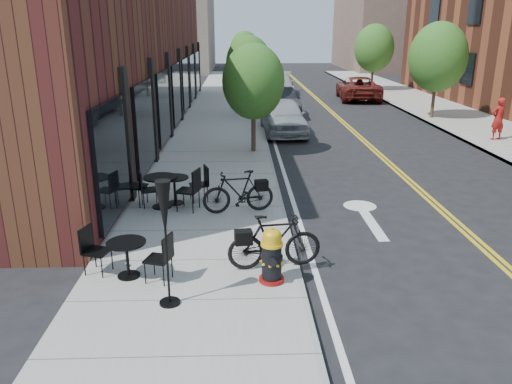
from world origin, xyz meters
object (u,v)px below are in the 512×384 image
object	(u,v)px
bistro_set_c	(161,187)
parked_car_far	(358,88)
patio_umbrella	(165,217)
parked_car_a	(283,116)
parked_car_c	(279,84)
fire_hydrant	(272,256)
bistro_set_b	(175,186)
pedestrian	(498,119)
bicycle_right	(275,241)
bicycle_left	(238,192)
bistro_set_a	(127,254)
parked_car_b	(279,102)

from	to	relation	value
bistro_set_c	parked_car_far	size ratio (longest dim) A/B	0.37
patio_umbrella	parked_car_a	bearing A→B (deg)	77.92
parked_car_c	fire_hydrant	bearing A→B (deg)	-89.06
bistro_set_b	pedestrian	bearing A→B (deg)	14.03
bistro_set_b	parked_car_a	xyz separation A→B (m)	(3.56, 9.43, 0.18)
parked_car_a	fire_hydrant	bearing A→B (deg)	-98.13
bicycle_right	bistro_set_b	xyz separation A→B (m)	(-2.29, 3.67, -0.07)
bistro_set_c	bicycle_left	bearing A→B (deg)	5.37
bistro_set_b	parked_car_far	world-z (taller)	parked_car_far
bistro_set_b	parked_car_far	size ratio (longest dim) A/B	0.33
bicycle_right	parked_car_a	size ratio (longest dim) A/B	0.39
parked_car_c	pedestrian	world-z (taller)	pedestrian
bistro_set_a	bistro_set_c	distance (m)	3.67
bistro_set_a	parked_car_b	distance (m)	18.72
bicycle_left	parked_car_b	bearing A→B (deg)	161.60
bistro_set_a	parked_car_a	bearing A→B (deg)	90.46
bicycle_right	bistro_set_c	world-z (taller)	bicycle_right
bicycle_right	fire_hydrant	bearing A→B (deg)	162.62
bistro_set_b	bistro_set_c	xyz separation A→B (m)	(-0.30, -0.27, 0.06)
fire_hydrant	parked_car_c	bearing A→B (deg)	98.18
fire_hydrant	parked_car_c	size ratio (longest dim) A/B	0.20
fire_hydrant	bistro_set_b	xyz separation A→B (m)	(-2.20, 4.20, -0.03)
bicycle_right	pedestrian	distance (m)	14.68
bistro_set_c	parked_car_c	size ratio (longest dim) A/B	0.38
bistro_set_a	pedestrian	size ratio (longest dim) A/B	0.99
bicycle_right	parked_car_a	distance (m)	13.16
bistro_set_b	pedestrian	size ratio (longest dim) A/B	1.03
fire_hydrant	bicycle_left	world-z (taller)	bicycle_left
bicycle_right	patio_umbrella	size ratio (longest dim) A/B	0.84
pedestrian	bistro_set_c	bearing A→B (deg)	16.87
pedestrian	parked_car_a	bearing A→B (deg)	-28.84
bistro_set_c	parked_car_b	world-z (taller)	parked_car_b
bicycle_right	patio_umbrella	world-z (taller)	patio_umbrella
bistro_set_a	patio_umbrella	world-z (taller)	patio_umbrella
patio_umbrella	parked_car_a	size ratio (longest dim) A/B	0.47
bicycle_left	fire_hydrant	bearing A→B (deg)	-0.79
bistro_set_b	bistro_set_c	size ratio (longest dim) A/B	0.88
fire_hydrant	parked_car_far	xyz separation A→B (m)	(7.14, 24.48, 0.13)
parked_car_b	parked_car_c	xyz separation A→B (m)	(0.58, 8.19, 0.03)
bistro_set_b	bistro_set_a	bearing A→B (deg)	-112.80
fire_hydrant	bicycle_left	size ratio (longest dim) A/B	0.59
parked_car_c	parked_car_far	distance (m)	5.46
bistro_set_b	parked_car_c	xyz separation A→B (m)	(4.36, 22.51, 0.18)
bistro_set_a	parked_car_c	world-z (taller)	parked_car_c
parked_car_c	parked_car_far	bearing A→B (deg)	-18.69
bicycle_left	bistro_set_b	size ratio (longest dim) A/B	1.00
parked_car_b	parked_car_c	world-z (taller)	parked_car_c
parked_car_far	bicycle_left	bearing A→B (deg)	74.78
pedestrian	parked_car_far	bearing A→B (deg)	-93.44
parked_car_b	pedestrian	world-z (taller)	pedestrian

